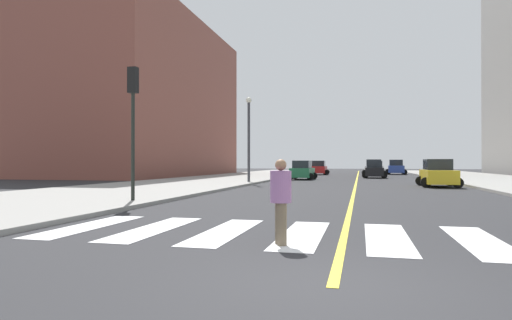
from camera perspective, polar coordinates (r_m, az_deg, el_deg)
ground_plane at (r=5.81m, az=10.06°, el=-16.37°), size 220.00×220.00×0.00m
sidewalk_kerb_west at (r=28.52m, az=-12.49°, el=-3.41°), size 10.00×120.00×0.15m
crosswalk_paint at (r=9.71m, az=11.56°, el=-9.81°), size 13.50×4.00×0.01m
lane_divider_paint at (r=45.60m, az=13.22°, el=-2.35°), size 0.16×80.00×0.01m
low_rise_brick_west at (r=57.73m, az=-14.86°, el=7.72°), size 16.00×32.00×19.39m
car_red_nearest at (r=57.67m, az=8.31°, el=-1.08°), size 2.61×4.17×1.86m
car_silver_second at (r=54.29m, az=15.27°, el=-1.05°), size 2.82×4.48×1.99m
car_yellow_third at (r=31.06m, az=22.92°, el=-1.70°), size 2.57×4.11×1.84m
car_blue_fourth at (r=61.48m, az=18.01°, el=-0.96°), size 2.93×4.56×2.00m
car_green_fifth at (r=41.05m, az=6.15°, el=-1.41°), size 2.59×4.07×1.80m
car_black_sixth at (r=46.77m, az=15.40°, el=-1.27°), size 2.58×4.07×1.80m
traffic_light_far_corner at (r=17.43m, az=-15.92°, el=6.73°), size 0.36×0.41×5.14m
pedestrian_crossing at (r=8.43m, az=3.30°, el=-4.99°), size 0.41×0.41×1.67m
street_lamp at (r=32.81m, az=-0.96°, el=3.85°), size 0.44×0.44×6.43m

